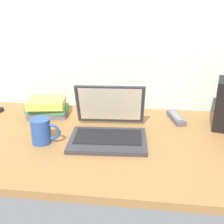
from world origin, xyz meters
TOP-DOWN VIEW (x-y plane):
  - desk at (0.00, 0.00)m, footprint 1.60×0.76m
  - laptop at (-0.03, 0.02)m, footprint 0.32×0.32m
  - coffee_mug at (-0.29, -0.07)m, footprint 0.12×0.08m
  - remote_control_near at (0.27, 0.24)m, footprint 0.08×0.17m
  - book_stack at (-0.36, 0.21)m, footprint 0.21×0.17m

SIDE VIEW (x-z plane):
  - desk at x=0.00m, z-range 0.00..0.03m
  - remote_control_near at x=0.27m, z-range 0.03..0.05m
  - laptop at x=-0.03m, z-range -0.03..0.18m
  - book_stack at x=-0.36m, z-range 0.03..0.12m
  - coffee_mug at x=-0.29m, z-range 0.03..0.13m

